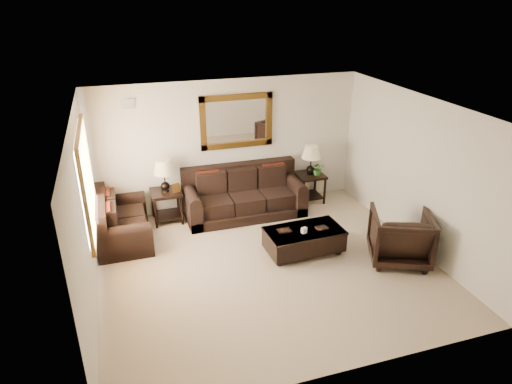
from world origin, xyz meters
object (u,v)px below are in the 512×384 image
object	(u,v)px
sofa	(244,197)
loveseat	(120,224)
end_table_left	(165,182)
coffee_table	(304,238)
armchair	(400,234)
end_table_right	(311,165)

from	to	relation	value
sofa	loveseat	bearing A→B (deg)	-171.26
sofa	end_table_left	size ratio (longest dim) A/B	1.85
coffee_table	armchair	world-z (taller)	armchair
end_table_right	loveseat	bearing A→B (deg)	-172.56
sofa	end_table_left	distance (m)	1.63
end_table_right	coffee_table	world-z (taller)	end_table_right
sofa	armchair	bearing A→B (deg)	-51.21
end_table_left	end_table_right	distance (m)	3.10
coffee_table	loveseat	bearing A→B (deg)	152.56
end_table_right	armchair	xyz separation A→B (m)	(0.49, -2.67, -0.34)
loveseat	armchair	bearing A→B (deg)	-115.42
loveseat	end_table_left	world-z (taller)	end_table_left
sofa	coffee_table	size ratio (longest dim) A/B	1.76
loveseat	end_table_left	distance (m)	1.19
sofa	coffee_table	xyz separation A→B (m)	(0.58, -1.82, -0.07)
coffee_table	armchair	size ratio (longest dim) A/B	1.38
coffee_table	armchair	distance (m)	1.63
loveseat	end_table_right	xyz separation A→B (m)	(4.03, 0.53, 0.50)
end_table_left	end_table_right	bearing A→B (deg)	0.14
sofa	loveseat	distance (m)	2.51
end_table_left	armchair	distance (m)	4.48
end_table_left	end_table_right	xyz separation A→B (m)	(3.10, 0.01, -0.02)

